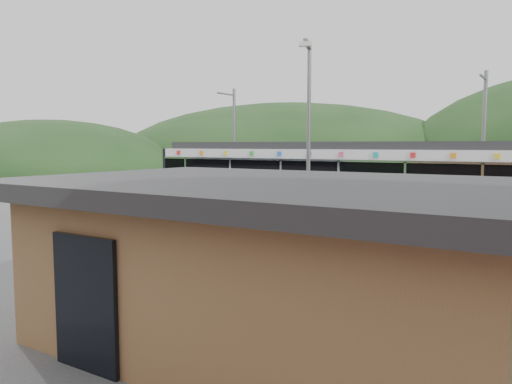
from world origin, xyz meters
The scene contains 10 objects.
ground centered at (0.00, 0.00, 0.00)m, with size 120.00×120.00×0.00m, color #4C4C4F.
hills centered at (6.19, 5.29, 0.00)m, with size 146.00×149.00×26.00m.
platform centered at (0.00, 3.30, 0.15)m, with size 26.00×3.20×0.30m, color #9E9E99.
yellow_line centered at (0.00, 2.00, 0.30)m, with size 26.00×0.10×0.01m, color yellow.
train centered at (1.09, 6.00, 2.06)m, with size 20.44×3.01×3.74m.
catenary_mast_west centered at (-7.00, 8.56, 3.65)m, with size 0.18×1.80×7.00m.
catenary_mast_east centered at (7.00, 8.56, 3.65)m, with size 0.18×1.80×7.00m.
station_shelter centered at (6.00, -9.01, 1.55)m, with size 9.20×6.20×3.00m.
pallet_stack centered at (9.46, -8.55, 0.30)m, with size 1.24×1.05×0.60m.
lamp_post centered at (3.71, -3.13, 3.92)m, with size 0.48×1.19×6.59m.
Camera 1 is at (10.39, -16.63, 3.62)m, focal length 35.00 mm.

